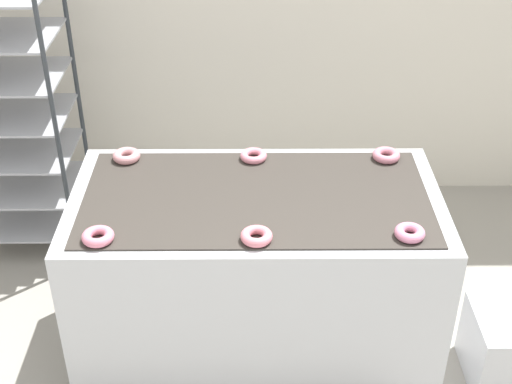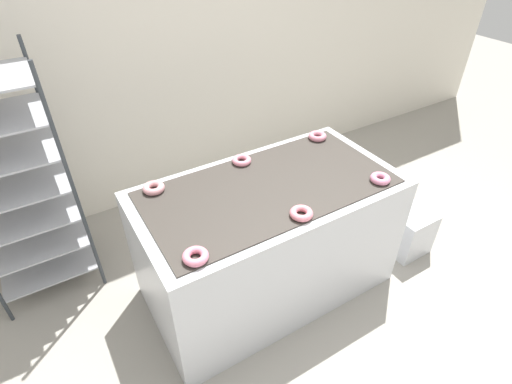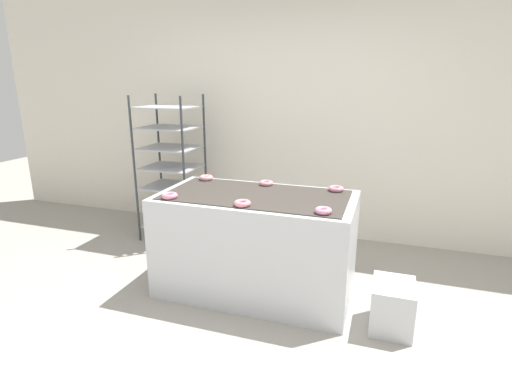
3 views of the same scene
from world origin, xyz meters
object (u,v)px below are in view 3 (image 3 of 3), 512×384
glaze_bin (392,306)px  donut_far_right (336,189)px  donut_far_center (266,183)px  donut_near_right (323,211)px  donut_near_center (243,203)px  donut_far_left (206,178)px  fryer_machine (256,243)px  baking_rack_cart (171,167)px  donut_near_left (170,196)px

glaze_bin → donut_far_right: 1.01m
glaze_bin → donut_far_center: size_ratio=2.98×
donut_near_right → donut_near_center: bearing=-178.3°
glaze_bin → donut_far_left: (-1.70, 0.52, 0.70)m
fryer_machine → donut_far_center: 0.54m
baking_rack_cart → donut_far_center: bearing=-23.4°
donut_far_left → donut_far_center: bearing=0.0°
donut_near_left → fryer_machine: bearing=27.0°
baking_rack_cart → glaze_bin: bearing=-24.2°
donut_near_right → donut_far_left: bearing=152.9°
donut_near_right → donut_far_left: (-1.18, 0.61, 0.00)m
donut_near_center → donut_far_left: (-0.60, 0.62, 0.00)m
baking_rack_cart → donut_far_center: baking_rack_cart is taller
fryer_machine → donut_near_left: bearing=-153.0°
donut_far_right → glaze_bin: bearing=-45.6°
fryer_machine → donut_near_right: size_ratio=13.29×
donut_far_left → donut_far_right: size_ratio=1.00×
glaze_bin → donut_near_right: bearing=-170.6°
donut_far_left → donut_far_center: (0.58, 0.00, -0.00)m
donut_far_center → baking_rack_cart: bearing=156.6°
fryer_machine → donut_far_center: donut_far_center is taller
fryer_machine → donut_near_center: size_ratio=12.67×
donut_near_left → donut_far_center: size_ratio=1.02×
donut_near_center → baking_rack_cart: bearing=137.6°
glaze_bin → donut_near_left: donut_near_left is taller
donut_far_left → donut_near_right: bearing=-27.1°
donut_near_center → donut_far_left: size_ratio=0.99×
donut_near_center → donut_near_right: bearing=1.7°
donut_near_right → donut_far_left: donut_far_left is taller
baking_rack_cart → donut_near_left: (0.67, -1.17, 0.06)m
donut_far_center → donut_far_right: 0.61m
fryer_machine → donut_far_center: bearing=91.8°
donut_near_right → donut_far_center: size_ratio=0.97×
fryer_machine → donut_far_left: (-0.59, 0.31, 0.45)m
donut_near_center → glaze_bin: bearing=5.3°
fryer_machine → glaze_bin: bearing=-10.7°
glaze_bin → donut_far_left: size_ratio=2.90×
fryer_machine → donut_far_right: donut_far_right is taller
glaze_bin → donut_near_right: size_ratio=3.07×
donut_near_left → donut_near_center: size_ratio=1.00×
fryer_machine → baking_rack_cart: baking_rack_cart is taller
fryer_machine → donut_near_right: (0.59, -0.30, 0.45)m
donut_near_left → donut_far_right: (1.21, 0.62, 0.00)m
donut_far_left → fryer_machine: bearing=-27.7°
donut_far_center → donut_near_right: bearing=-45.2°
donut_near_center → donut_near_right: 0.59m
fryer_machine → baking_rack_cart: 1.59m
baking_rack_cart → donut_near_center: baking_rack_cart is taller
baking_rack_cart → donut_near_left: bearing=-60.2°
fryer_machine → baking_rack_cart: size_ratio=1.00×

